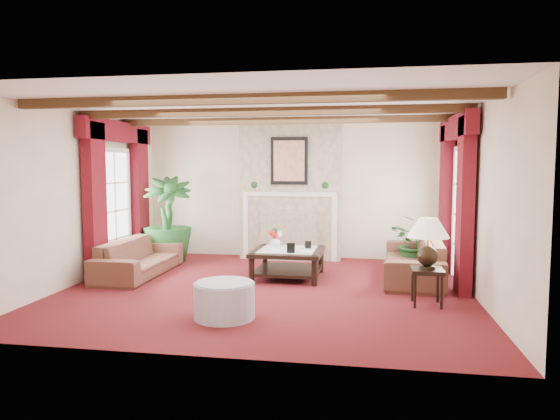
% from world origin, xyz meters
% --- Properties ---
extents(floor, '(6.00, 6.00, 0.00)m').
position_xyz_m(floor, '(0.00, 0.00, 0.00)').
color(floor, '#490E0D').
rests_on(floor, ground).
extents(ceiling, '(6.00, 6.00, 0.00)m').
position_xyz_m(ceiling, '(0.00, 0.00, 2.70)').
color(ceiling, white).
rests_on(ceiling, floor).
extents(back_wall, '(6.00, 0.02, 2.70)m').
position_xyz_m(back_wall, '(0.00, 2.75, 1.35)').
color(back_wall, beige).
rests_on(back_wall, ground).
extents(left_wall, '(0.02, 5.50, 2.70)m').
position_xyz_m(left_wall, '(-3.00, 0.00, 1.35)').
color(left_wall, beige).
rests_on(left_wall, ground).
extents(right_wall, '(0.02, 5.50, 2.70)m').
position_xyz_m(right_wall, '(3.00, 0.00, 1.35)').
color(right_wall, beige).
rests_on(right_wall, ground).
extents(ceiling_beams, '(6.00, 3.00, 0.12)m').
position_xyz_m(ceiling_beams, '(0.00, 0.00, 2.64)').
color(ceiling_beams, '#331F10').
rests_on(ceiling_beams, ceiling).
extents(fireplace, '(2.00, 0.52, 2.70)m').
position_xyz_m(fireplace, '(0.00, 2.55, 2.70)').
color(fireplace, tan).
rests_on(fireplace, ground).
extents(french_door_left, '(0.10, 1.10, 2.16)m').
position_xyz_m(french_door_left, '(-2.97, 1.00, 2.13)').
color(french_door_left, white).
rests_on(french_door_left, ground).
extents(french_door_right, '(0.10, 1.10, 2.16)m').
position_xyz_m(french_door_right, '(2.97, 1.00, 2.13)').
color(french_door_right, white).
rests_on(french_door_right, ground).
extents(curtains_left, '(0.20, 2.40, 2.55)m').
position_xyz_m(curtains_left, '(-2.86, 1.00, 2.55)').
color(curtains_left, '#530B14').
rests_on(curtains_left, ground).
extents(curtains_right, '(0.20, 2.40, 2.55)m').
position_xyz_m(curtains_right, '(2.86, 1.00, 2.55)').
color(curtains_right, '#530B14').
rests_on(curtains_right, ground).
extents(sofa_left, '(2.07, 0.61, 0.81)m').
position_xyz_m(sofa_left, '(-2.32, 0.60, 0.40)').
color(sofa_left, '#3D1017').
rests_on(sofa_left, ground).
extents(sofa_right, '(2.37, 0.97, 0.89)m').
position_xyz_m(sofa_right, '(2.25, 1.08, 0.45)').
color(sofa_right, '#3D1017').
rests_on(sofa_right, ground).
extents(potted_palm, '(2.05, 2.29, 0.93)m').
position_xyz_m(potted_palm, '(-2.30, 1.80, 0.46)').
color(potted_palm, black).
rests_on(potted_palm, ground).
extents(small_plant, '(1.87, 1.87, 0.78)m').
position_xyz_m(small_plant, '(2.39, 1.74, 0.39)').
color(small_plant, black).
rests_on(small_plant, ground).
extents(coffee_table, '(1.17, 1.17, 0.47)m').
position_xyz_m(coffee_table, '(0.21, 0.81, 0.23)').
color(coffee_table, black).
rests_on(coffee_table, ground).
extents(side_table, '(0.53, 0.53, 0.49)m').
position_xyz_m(side_table, '(2.27, -0.52, 0.25)').
color(side_table, black).
rests_on(side_table, ground).
extents(ottoman, '(0.74, 0.74, 0.43)m').
position_xyz_m(ottoman, '(-0.23, -1.51, 0.22)').
color(ottoman, gray).
rests_on(ottoman, ground).
extents(table_lamp, '(0.55, 0.55, 0.70)m').
position_xyz_m(table_lamp, '(2.27, -0.52, 0.84)').
color(table_lamp, black).
rests_on(table_lamp, side_table).
extents(flower_vase, '(0.23, 0.23, 0.18)m').
position_xyz_m(flower_vase, '(-0.06, 1.13, 0.56)').
color(flower_vase, silver).
rests_on(flower_vase, coffee_table).
extents(book, '(0.20, 0.05, 0.27)m').
position_xyz_m(book, '(0.43, 0.59, 0.61)').
color(book, black).
rests_on(book, coffee_table).
extents(photo_frame_a, '(0.13, 0.03, 0.17)m').
position_xyz_m(photo_frame_a, '(0.31, 0.45, 0.55)').
color(photo_frame_a, black).
rests_on(photo_frame_a, coffee_table).
extents(photo_frame_b, '(0.11, 0.03, 0.14)m').
position_xyz_m(photo_frame_b, '(0.53, 0.93, 0.54)').
color(photo_frame_b, black).
rests_on(photo_frame_b, coffee_table).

